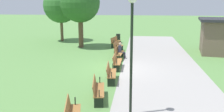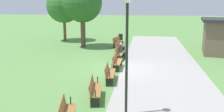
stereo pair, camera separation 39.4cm
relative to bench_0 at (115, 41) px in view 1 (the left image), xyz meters
name	(u,v)px [view 1 (the left image)]	position (x,y,z in m)	size (l,w,h in m)	color
ground_plane	(118,68)	(7.73, 0.88, -0.48)	(120.00, 120.00, 0.00)	#5B8C47
path_paving	(162,70)	(7.73, 3.64, -0.47)	(30.13, 5.04, 0.01)	#A39E99
bench_0	(115,41)	(0.00, 0.00, 0.00)	(1.91, 0.85, 0.89)	#996633
bench_1	(118,46)	(2.55, 0.45, 0.00)	(1.90, 0.73, 0.89)	#996633
bench_2	(119,53)	(5.14, 0.72, 0.00)	(1.88, 0.60, 0.89)	#996633
bench_3	(117,61)	(7.73, 0.81, 0.00)	(1.85, 0.47, 0.89)	#996633
bench_4	(111,73)	(10.32, 0.72, 0.00)	(1.88, 0.60, 0.89)	#996633
bench_5	(97,89)	(12.90, 0.45, 0.00)	(1.90, 0.73, 0.89)	#996633
person_seated	(121,50)	(4.85, 0.89, 0.16)	(0.35, 0.54, 1.20)	#2D3347
tree_0	(80,3)	(0.70, -3.11, 3.55)	(3.57, 3.57, 5.84)	brown
tree_1	(61,6)	(-2.70, -5.98, 3.23)	(3.61, 3.61, 5.53)	brown
lamp_post	(132,34)	(14.17, 1.92, 2.57)	(0.32, 0.32, 4.43)	black
trash_bin	(118,38)	(-2.06, 0.09, -0.01)	(0.43, 0.43, 0.92)	black
kiosk	(219,36)	(2.20, 8.61, 0.98)	(4.17, 3.73, 2.83)	brown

